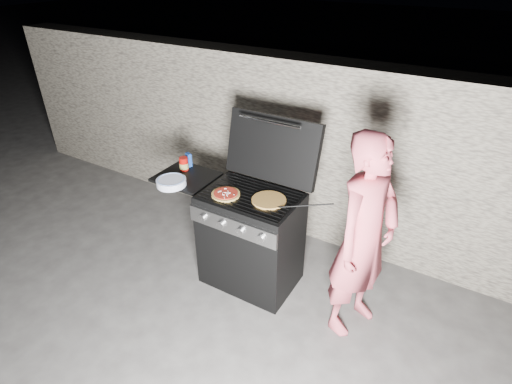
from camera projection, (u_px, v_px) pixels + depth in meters
The scene contains 10 objects.
ground at pixel (251, 278), 3.71m from camera, with size 50.00×50.00×0.00m, color #393735.
stone_wall at pixel (305, 149), 4.03m from camera, with size 8.00×0.35×1.80m, color gray.
gas_grill at pixel (227, 231), 3.59m from camera, with size 1.34×0.79×0.91m, color black, non-canonical shape.
pizza_topped at pixel (226, 194), 3.23m from camera, with size 0.23×0.23×0.03m, color #D58944, non-canonical shape.
pizza_plain at pixel (269, 200), 3.16m from camera, with size 0.28×0.28×0.01m, color tan.
sauce_jar at pixel (184, 164), 3.61m from camera, with size 0.08×0.08×0.12m, color #A00B07.
blue_carton at pixel (189, 160), 3.68m from camera, with size 0.06×0.03×0.13m, color navy.
plate_stack at pixel (171, 182), 3.38m from camera, with size 0.25×0.25×0.06m, color white.
person at pixel (364, 239), 2.88m from camera, with size 0.60×0.39×1.65m, color #C04A58.
tongs at pixel (304, 206), 3.02m from camera, with size 0.01×0.01×0.45m, color black.
Camera 1 is at (1.45, -2.37, 2.59)m, focal length 28.00 mm.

